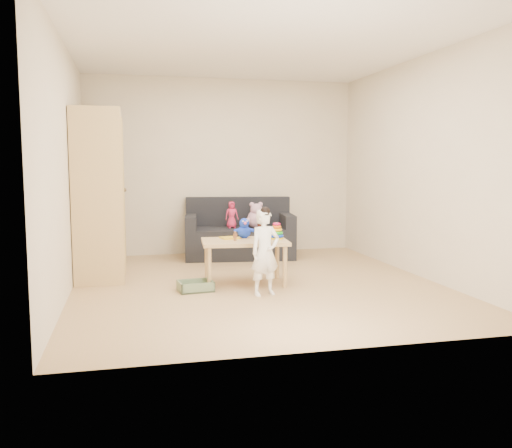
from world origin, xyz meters
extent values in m
plane|color=tan|center=(0.00, 0.00, 0.00)|extent=(4.50, 4.50, 0.00)
plane|color=white|center=(0.00, 0.00, 2.60)|extent=(4.50, 4.50, 0.00)
plane|color=beige|center=(0.00, 2.25, 1.30)|extent=(4.00, 0.00, 4.00)
plane|color=beige|center=(0.00, -2.25, 1.30)|extent=(4.00, 0.00, 4.00)
plane|color=beige|center=(-2.00, 0.00, 1.30)|extent=(0.00, 4.50, 4.50)
plane|color=beige|center=(2.00, 0.00, 1.30)|extent=(0.00, 4.50, 4.50)
cube|color=tan|center=(-1.72, 0.82, 0.98)|extent=(0.54, 1.09, 1.96)
cube|color=black|center=(0.16, 1.74, 0.22)|extent=(1.62, 0.96, 0.43)
cube|color=tan|center=(-0.13, 0.04, 0.25)|extent=(0.99, 0.68, 0.50)
imported|color=white|center=(-0.03, -0.52, 0.43)|extent=(0.36, 0.29, 0.86)
imported|color=#D92856|center=(0.04, 1.73, 0.62)|extent=(0.20, 0.14, 0.37)
cylinder|color=#E5B80C|center=(0.24, 0.05, 0.51)|extent=(0.15, 0.15, 0.02)
cylinder|color=silver|center=(0.24, 0.05, 0.59)|extent=(0.02, 0.02, 0.18)
torus|color=#0B2CB1|center=(0.24, 0.05, 0.53)|extent=(0.16, 0.16, 0.04)
torus|color=green|center=(0.24, 0.05, 0.57)|extent=(0.15, 0.15, 0.04)
torus|color=#F6A90C|center=(0.24, 0.05, 0.60)|extent=(0.13, 0.13, 0.03)
torus|color=#CF520A|center=(0.24, 0.05, 0.64)|extent=(0.11, 0.11, 0.03)
torus|color=#CF0C43|center=(0.24, 0.05, 0.67)|extent=(0.09, 0.09, 0.03)
cylinder|color=black|center=(0.09, 0.19, 0.59)|extent=(0.08, 0.08, 0.18)
cylinder|color=black|center=(0.09, 0.19, 0.69)|extent=(0.04, 0.04, 0.05)
cylinder|color=black|center=(0.09, 0.19, 0.72)|extent=(0.04, 0.04, 0.01)
cube|color=yellow|center=(-0.27, 0.20, 0.50)|extent=(0.23, 0.23, 0.01)
camera|label=1|loc=(-1.37, -5.82, 1.35)|focal=38.00mm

